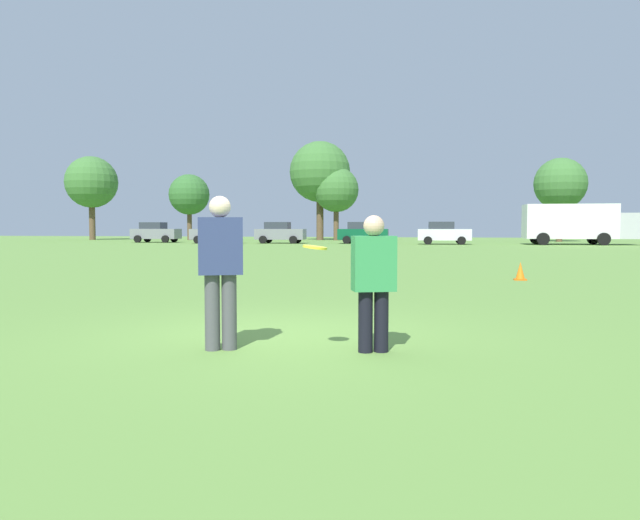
{
  "coord_description": "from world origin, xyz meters",
  "views": [
    {
      "loc": [
        2.15,
        -7.37,
        1.4
      ],
      "look_at": [
        0.52,
        0.18,
        0.98
      ],
      "focal_mm": 33.73,
      "sensor_mm": 36.0,
      "label": 1
    }
  ],
  "objects_px": {
    "traffic_cone": "(520,271)",
    "parked_car_near_left": "(155,232)",
    "parked_car_near_right": "(443,233)",
    "box_truck": "(578,222)",
    "player_thrower": "(220,264)",
    "parked_car_mid_right": "(363,233)",
    "frisbee": "(315,247)",
    "parked_car_mid_left": "(215,233)",
    "parked_car_center": "(280,233)",
    "player_defender": "(374,276)"
  },
  "relations": [
    {
      "from": "frisbee",
      "to": "parked_car_mid_right",
      "type": "bearing_deg",
      "value": 97.52
    },
    {
      "from": "parked_car_mid_right",
      "to": "parked_car_mid_left",
      "type": "bearing_deg",
      "value": -170.51
    },
    {
      "from": "parked_car_near_right",
      "to": "traffic_cone",
      "type": "bearing_deg",
      "value": -85.9
    },
    {
      "from": "parked_car_near_left",
      "to": "parked_car_center",
      "type": "relative_size",
      "value": 1.0
    },
    {
      "from": "traffic_cone",
      "to": "parked_car_near_left",
      "type": "height_order",
      "value": "parked_car_near_left"
    },
    {
      "from": "box_truck",
      "to": "frisbee",
      "type": "bearing_deg",
      "value": -104.25
    },
    {
      "from": "parked_car_mid_right",
      "to": "box_truck",
      "type": "height_order",
      "value": "box_truck"
    },
    {
      "from": "parked_car_center",
      "to": "parked_car_near_right",
      "type": "distance_m",
      "value": 13.73
    },
    {
      "from": "parked_car_mid_left",
      "to": "box_truck",
      "type": "distance_m",
      "value": 29.49
    },
    {
      "from": "player_thrower",
      "to": "box_truck",
      "type": "xyz_separation_m",
      "value": [
        12.32,
        44.04,
        0.77
      ]
    },
    {
      "from": "player_defender",
      "to": "box_truck",
      "type": "bearing_deg",
      "value": 76.39
    },
    {
      "from": "parked_car_mid_right",
      "to": "box_truck",
      "type": "bearing_deg",
      "value": 0.31
    },
    {
      "from": "parked_car_mid_left",
      "to": "box_truck",
      "type": "height_order",
      "value": "box_truck"
    },
    {
      "from": "traffic_cone",
      "to": "parked_car_mid_left",
      "type": "height_order",
      "value": "parked_car_mid_left"
    },
    {
      "from": "box_truck",
      "to": "player_thrower",
      "type": "bearing_deg",
      "value": -105.62
    },
    {
      "from": "traffic_cone",
      "to": "parked_car_near_left",
      "type": "xyz_separation_m",
      "value": [
        -27.91,
        33.4,
        0.69
      ]
    },
    {
      "from": "player_defender",
      "to": "box_truck",
      "type": "xyz_separation_m",
      "value": [
        10.6,
        43.79,
        0.9
      ]
    },
    {
      "from": "frisbee",
      "to": "traffic_cone",
      "type": "height_order",
      "value": "frisbee"
    },
    {
      "from": "player_defender",
      "to": "parked_car_mid_right",
      "type": "bearing_deg",
      "value": 98.35
    },
    {
      "from": "parked_car_near_right",
      "to": "box_truck",
      "type": "xyz_separation_m",
      "value": [
        10.3,
        1.09,
        0.83
      ]
    },
    {
      "from": "player_thrower",
      "to": "parked_car_center",
      "type": "xyz_separation_m",
      "value": [
        -11.72,
        43.13,
        -0.06
      ]
    },
    {
      "from": "player_thrower",
      "to": "player_defender",
      "type": "xyz_separation_m",
      "value": [
        1.72,
        0.25,
        -0.13
      ]
    },
    {
      "from": "frisbee",
      "to": "player_thrower",
      "type": "bearing_deg",
      "value": 176.94
    },
    {
      "from": "player_thrower",
      "to": "parked_car_mid_right",
      "type": "bearing_deg",
      "value": 96.1
    },
    {
      "from": "parked_car_near_right",
      "to": "box_truck",
      "type": "distance_m",
      "value": 10.39
    },
    {
      "from": "parked_car_mid_right",
      "to": "player_thrower",
      "type": "bearing_deg",
      "value": -83.9
    },
    {
      "from": "parked_car_near_right",
      "to": "parked_car_mid_left",
      "type": "bearing_deg",
      "value": -176.8
    },
    {
      "from": "traffic_cone",
      "to": "parked_car_mid_left",
      "type": "distance_m",
      "value": 38.3
    },
    {
      "from": "parked_car_mid_left",
      "to": "parked_car_mid_right",
      "type": "relative_size",
      "value": 1.0
    },
    {
      "from": "player_thrower",
      "to": "player_defender",
      "type": "bearing_deg",
      "value": 8.17
    },
    {
      "from": "player_defender",
      "to": "parked_car_mid_left",
      "type": "distance_m",
      "value": 45.68
    },
    {
      "from": "player_thrower",
      "to": "parked_car_near_right",
      "type": "relative_size",
      "value": 0.41
    },
    {
      "from": "parked_car_mid_right",
      "to": "parked_car_near_right",
      "type": "distance_m",
      "value": 6.79
    },
    {
      "from": "frisbee",
      "to": "traffic_cone",
      "type": "distance_m",
      "value": 10.76
    },
    {
      "from": "parked_car_mid_left",
      "to": "box_truck",
      "type": "relative_size",
      "value": 0.5
    },
    {
      "from": "traffic_cone",
      "to": "parked_car_mid_left",
      "type": "xyz_separation_m",
      "value": [
        -21.45,
        31.72,
        0.69
      ]
    },
    {
      "from": "player_thrower",
      "to": "frisbee",
      "type": "height_order",
      "value": "player_thrower"
    },
    {
      "from": "parked_car_near_right",
      "to": "player_defender",
      "type": "bearing_deg",
      "value": -90.4
    },
    {
      "from": "traffic_cone",
      "to": "parked_car_near_left",
      "type": "bearing_deg",
      "value": 129.88
    },
    {
      "from": "parked_car_center",
      "to": "parked_car_mid_right",
      "type": "distance_m",
      "value": 7.07
    },
    {
      "from": "player_thrower",
      "to": "player_defender",
      "type": "distance_m",
      "value": 1.74
    },
    {
      "from": "frisbee",
      "to": "parked_car_near_left",
      "type": "xyz_separation_m",
      "value": [
        -24.66,
        43.62,
        -0.26
      ]
    },
    {
      "from": "traffic_cone",
      "to": "parked_car_near_right",
      "type": "bearing_deg",
      "value": 94.1
    },
    {
      "from": "player_thrower",
      "to": "parked_car_near_right",
      "type": "distance_m",
      "value": 42.99
    },
    {
      "from": "player_thrower",
      "to": "traffic_cone",
      "type": "distance_m",
      "value": 11.08
    },
    {
      "from": "traffic_cone",
      "to": "parked_car_center",
      "type": "distance_m",
      "value": 36.69
    },
    {
      "from": "parked_car_near_right",
      "to": "parked_car_mid_right",
      "type": "bearing_deg",
      "value": 171.51
    },
    {
      "from": "traffic_cone",
      "to": "parked_car_mid_left",
      "type": "relative_size",
      "value": 0.11
    },
    {
      "from": "frisbee",
      "to": "parked_car_mid_left",
      "type": "height_order",
      "value": "parked_car_mid_left"
    },
    {
      "from": "parked_car_mid_right",
      "to": "player_defender",
      "type": "bearing_deg",
      "value": -81.65
    }
  ]
}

